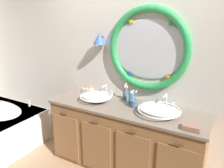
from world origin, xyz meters
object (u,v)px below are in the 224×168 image
Objects in this scene: toothbrush_holder_left at (126,95)px; soap_dispenser at (131,98)px; sink_basin_right at (159,110)px; toothbrush_holder_right at (134,103)px; folded_hand_towel at (191,128)px; sink_basin_left at (96,97)px; toiletry_basket at (88,90)px.

toothbrush_holder_left is 0.16m from soap_dispenser.
toothbrush_holder_right is (-0.32, 0.05, -0.00)m from sink_basin_right.
toothbrush_holder_left is 1.00m from folded_hand_towel.
soap_dispenser reaches higher than sink_basin_right.
folded_hand_towel is at bearing -26.01° from sink_basin_right.
toiletry_basket reaches higher than sink_basin_left.
sink_basin_left is 0.47m from soap_dispenser.
toothbrush_holder_right reaches higher than toiletry_basket.
toiletry_basket is at bearing 141.47° from sink_basin_left.
sink_basin_right is at bearing -18.84° from soap_dispenser.
sink_basin_right is at bearing 153.99° from folded_hand_towel.
toothbrush_holder_left is at bearing 155.09° from folded_hand_towel.
sink_basin_left is 2.41× the size of folded_hand_towel.
toothbrush_holder_left is 0.59m from toiletry_basket.
toothbrush_holder_left is at bearing 137.49° from toothbrush_holder_right.
toothbrush_holder_right is at bearing -49.17° from soap_dispenser.
sink_basin_right is 2.22× the size of toothbrush_holder_right.
sink_basin_left is 0.39m from toothbrush_holder_left.
soap_dispenser is at bearing -6.72° from toiletry_basket.
sink_basin_left is 1.85× the size of toothbrush_holder_left.
toothbrush_holder_left is (0.32, 0.24, 0.00)m from sink_basin_left.
toothbrush_holder_right reaches higher than folded_hand_towel.
sink_basin_right reaches higher than folded_hand_towel.
folded_hand_towel is at bearing -24.91° from toothbrush_holder_left.
sink_basin_right is 3.46× the size of toiletry_basket.
toothbrush_holder_left is at bearing 155.90° from sink_basin_right.
sink_basin_left is 2.96× the size of toiletry_basket.
sink_basin_right is at bearing -24.10° from toothbrush_holder_left.
sink_basin_left is at bearing 171.37° from folded_hand_towel.
sink_basin_left is at bearing -162.96° from soap_dispenser.
toothbrush_holder_left reaches higher than toothbrush_holder_right.
sink_basin_left is 0.36m from toiletry_basket.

